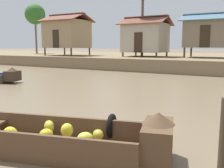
% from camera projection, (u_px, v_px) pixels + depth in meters
% --- Properties ---
extents(ground_plane, '(300.00, 300.00, 0.00)m').
position_uv_depth(ground_plane, '(142.00, 95.00, 10.56)').
color(ground_plane, '#726047').
extents(riverbank_strip, '(160.00, 20.00, 1.01)m').
position_uv_depth(riverbank_strip, '(211.00, 61.00, 26.10)').
color(riverbank_strip, '#7F6B4C').
rests_on(riverbank_strip, ground).
extents(banana_boat, '(5.55, 2.64, 0.91)m').
position_uv_depth(banana_boat, '(28.00, 134.00, 4.96)').
color(banana_boat, brown).
rests_on(banana_boat, ground).
extents(stilt_house_left, '(4.60, 4.06, 4.34)m').
position_uv_depth(stilt_house_left, '(67.00, 34.00, 26.82)').
color(stilt_house_left, '#4C3826').
rests_on(stilt_house_left, riverbank_strip).
extents(stilt_house_mid_left, '(4.41, 3.87, 3.78)m').
position_uv_depth(stilt_house_mid_left, '(145.00, 37.00, 24.05)').
color(stilt_house_mid_left, '#4C3826').
rests_on(stilt_house_mid_left, riverbank_strip).
extents(stilt_house_mid_right, '(4.39, 3.48, 3.78)m').
position_uv_depth(stilt_house_mid_right, '(208.00, 33.00, 21.68)').
color(stilt_house_mid_right, '#4C3826').
rests_on(stilt_house_mid_right, riverbank_strip).
extents(palm_tree_mid, '(2.62, 2.62, 6.38)m').
position_uv_depth(palm_tree_mid, '(35.00, 15.00, 32.88)').
color(palm_tree_mid, brown).
rests_on(palm_tree_mid, riverbank_strip).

